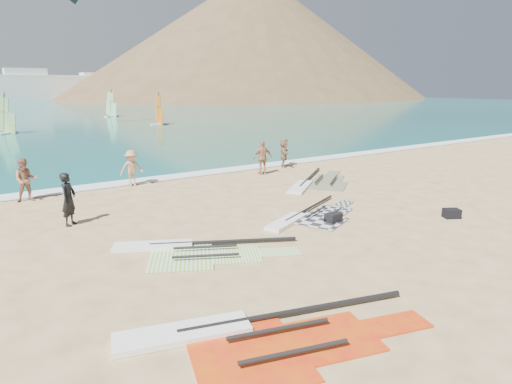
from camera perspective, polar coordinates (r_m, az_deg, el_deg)
ground at (r=12.27m, az=11.49°, el=-8.15°), size 300.00×300.00×0.00m
surf_line at (r=22.26m, az=-11.62°, el=1.84°), size 300.00×1.20×0.04m
headland_main at (r=166.50m, az=-0.05°, el=12.37°), size 143.00×143.00×45.00m
headland_minor at (r=195.79m, az=6.98°, el=12.51°), size 70.00×70.00×28.00m
rig_grey at (r=15.29m, az=7.18°, el=-3.32°), size 5.00×3.15×0.19m
rig_green at (r=12.32m, az=-8.85°, el=-7.70°), size 4.93×3.62×0.20m
rig_orange at (r=20.68m, az=7.94°, el=1.22°), size 5.48×4.36×0.20m
rig_red at (r=8.35m, az=-0.45°, el=-18.71°), size 5.94×3.16×0.20m
gear_bag_near at (r=14.89m, az=10.27°, el=-3.43°), size 0.56×0.42×0.34m
gear_bag_far at (r=16.70m, az=24.63°, el=-2.61°), size 0.66×0.60×0.33m
person_wetsuit at (r=15.54m, az=-23.71°, el=-0.88°), size 0.74×0.78×1.80m
beachgoer_left at (r=19.55m, az=-28.35°, el=1.42°), size 0.92×0.75×1.77m
beachgoer_mid at (r=20.65m, az=-16.22°, el=3.04°), size 1.16×0.75×1.70m
beachgoer_back at (r=22.56m, az=0.89°, el=4.61°), size 1.11×0.62×1.80m
beachgoer_right at (r=24.71m, az=3.76°, el=5.21°), size 1.29×1.51×1.64m
windsurfer_left at (r=48.77m, az=-30.43°, el=8.10°), size 2.07×2.07×4.00m
windsurfer_centre at (r=53.56m, az=-12.79°, el=9.99°), size 2.16×2.64×3.93m
windsurfer_right at (r=69.75m, az=-18.74°, el=10.48°), size 2.35×2.61×4.13m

